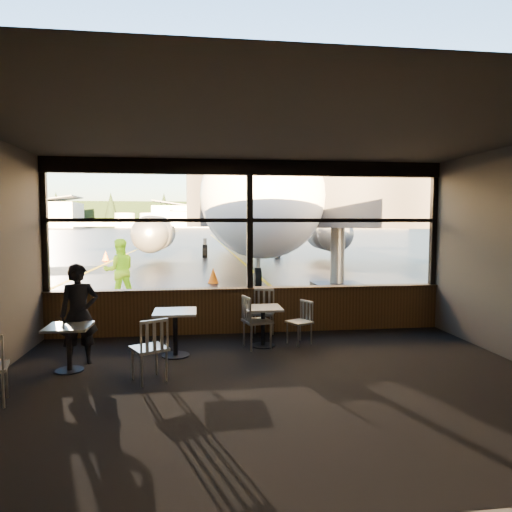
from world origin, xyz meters
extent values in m
plane|color=black|center=(0.00, 120.00, 0.00)|extent=(520.00, 520.00, 0.00)
cube|color=black|center=(0.00, -3.00, 0.01)|extent=(8.00, 6.00, 0.01)
cube|color=#38332D|center=(0.00, -3.00, 3.50)|extent=(8.00, 6.00, 0.04)
cube|color=#463F38|center=(0.00, -6.00, 1.75)|extent=(8.00, 0.04, 3.50)
cube|color=#4A2F16|center=(0.00, 0.00, 0.45)|extent=(8.00, 0.28, 0.90)
cube|color=black|center=(0.00, 0.00, 3.35)|extent=(8.00, 0.18, 0.30)
cube|color=black|center=(-3.95, 0.00, 2.20)|extent=(0.12, 0.12, 2.60)
cube|color=black|center=(0.00, 0.00, 2.20)|extent=(0.12, 0.12, 2.60)
cube|color=black|center=(3.95, 0.00, 2.20)|extent=(0.12, 0.12, 2.60)
cube|color=black|center=(0.00, 0.00, 2.30)|extent=(8.00, 0.10, 0.08)
imported|color=black|center=(-2.93, -1.72, 0.80)|extent=(0.67, 0.53, 1.61)
imported|color=#BFF219|center=(-3.24, 4.02, 0.90)|extent=(1.04, 0.92, 1.80)
cone|color=#E64F07|center=(-0.47, 7.73, 0.29)|extent=(0.41, 0.41, 0.57)
cone|color=#FF5F08|center=(-6.40, 18.53, 0.28)|extent=(0.40, 0.40, 0.55)
cylinder|color=silver|center=(-30.00, 182.00, 3.00)|extent=(8.00, 8.00, 6.00)
cylinder|color=silver|center=(-20.00, 182.00, 3.00)|extent=(8.00, 8.00, 6.00)
cylinder|color=silver|center=(-10.00, 182.00, 3.00)|extent=(8.00, 8.00, 6.00)
cube|color=black|center=(0.00, 210.00, 6.00)|extent=(360.00, 3.00, 12.00)
camera|label=1|loc=(-1.07, -9.17, 2.26)|focal=32.00mm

